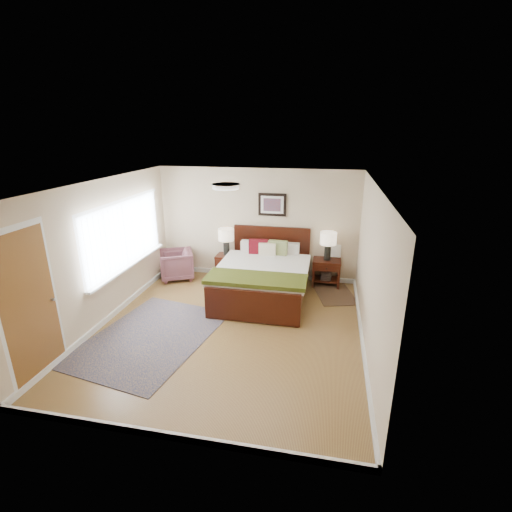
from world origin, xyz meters
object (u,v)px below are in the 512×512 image
bed (263,272)px  nightstand_left (227,260)px  armchair (176,265)px  lamp_left (226,237)px  lamp_right (328,241)px  rug_persian (151,337)px  nightstand_right (326,270)px

bed → nightstand_left: (-1.01, 0.86, -0.12)m
bed → armchair: 2.24m
lamp_left → bed: bearing=-40.9°
lamp_right → rug_persian: size_ratio=0.24×
lamp_right → armchair: (-3.40, -0.27, -0.69)m
nightstand_right → lamp_left: bearing=179.7°
armchair → rug_persian: armchair is taller
lamp_right → armchair: bearing=-175.5°
nightstand_left → lamp_right: 2.34m
lamp_right → armchair: 3.48m
armchair → rug_persian: size_ratio=0.29×
armchair → nightstand_left: bearing=76.9°
armchair → rug_persian: (0.58, -2.52, -0.33)m
nightstand_left → bed: bearing=-40.2°
bed → nightstand_left: bed is taller
lamp_left → lamp_right: size_ratio=1.00×
rug_persian → armchair: bearing=113.2°
bed → armchair: bearing=164.2°
bed → lamp_left: (-1.01, 0.88, 0.43)m
rug_persian → lamp_right: bearing=54.9°
bed → nightstand_right: size_ratio=3.74×
nightstand_right → rug_persian: nightstand_right is taller
bed → lamp_right: 1.60m
bed → rug_persian: (-1.56, -1.91, -0.55)m
nightstand_right → lamp_left: size_ratio=0.98×
lamp_right → bed: bearing=-145.1°
bed → armchair: size_ratio=3.06×
rug_persian → nightstand_right: bearing=54.8°
lamp_right → armchair: lamp_right is taller
bed → rug_persian: 2.53m
nightstand_left → lamp_left: lamp_left is taller
bed → lamp_left: size_ratio=3.68×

